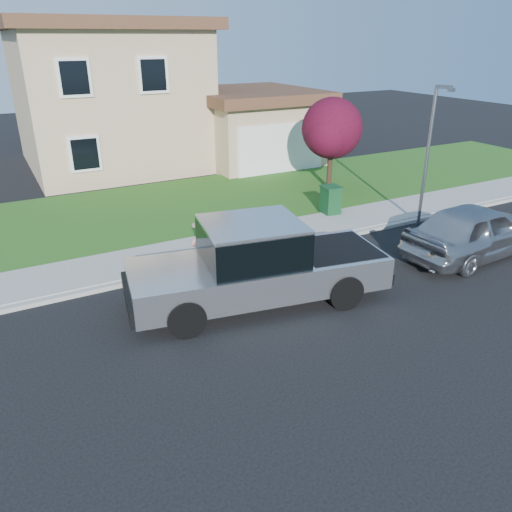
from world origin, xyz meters
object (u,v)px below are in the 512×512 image
at_px(street_lamp, 430,150).
at_px(woman, 200,249).
at_px(sedan, 476,231).
at_px(trash_bin, 331,199).
at_px(ornamental_tree, 332,131).
at_px(pickup_truck, 257,265).

bearing_deg(street_lamp, woman, 155.85).
bearing_deg(sedan, trash_bin, 15.21).
bearing_deg(woman, ornamental_tree, -147.98).
relative_size(pickup_truck, trash_bin, 6.67).
distance_m(trash_bin, street_lamp, 3.75).
relative_size(sedan, street_lamp, 1.02).
bearing_deg(ornamental_tree, pickup_truck, -136.08).
relative_size(trash_bin, street_lamp, 0.21).
xyz_separation_m(ornamental_tree, street_lamp, (0.10, -5.16, 0.17)).
bearing_deg(sedan, pickup_truck, 81.93).
height_order(woman, street_lamp, street_lamp).
xyz_separation_m(pickup_truck, street_lamp, (7.53, 2.00, 1.70)).
relative_size(pickup_truck, woman, 4.17).
bearing_deg(sedan, street_lamp, -13.59).
height_order(ornamental_tree, street_lamp, street_lamp).
height_order(woman, trash_bin, woman).
relative_size(woman, trash_bin, 1.60).
height_order(pickup_truck, woman, pickup_truck).
xyz_separation_m(sedan, ornamental_tree, (0.40, 7.80, 1.69)).
bearing_deg(pickup_truck, woman, 117.04).
bearing_deg(trash_bin, woman, -153.59).
bearing_deg(pickup_truck, ornamental_tree, 53.76).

